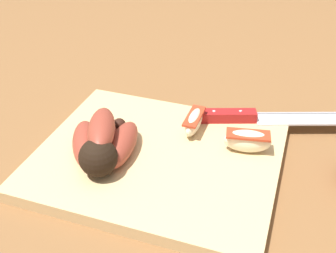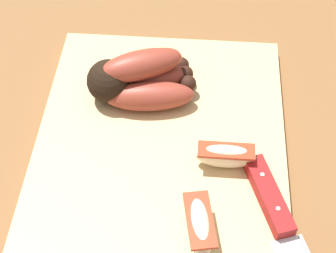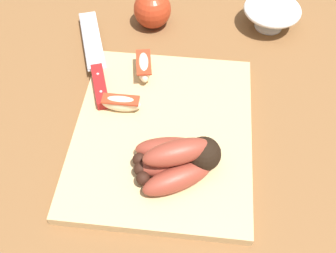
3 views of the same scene
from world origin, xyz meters
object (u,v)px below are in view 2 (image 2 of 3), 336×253
apple_wedge_near (226,156)px  banana_bunch (139,78)px  chefs_knife (286,235)px  apple_wedge_middle (199,225)px

apple_wedge_near → banana_bunch: bearing=45.6°
apple_wedge_near → chefs_knife: bearing=-144.1°
banana_bunch → chefs_knife: bearing=-138.4°
banana_bunch → chefs_knife: banana_bunch is taller
apple_wedge_middle → apple_wedge_near: bearing=-16.3°
chefs_knife → apple_wedge_near: 0.11m
apple_wedge_near → apple_wedge_middle: size_ratio=0.94×
apple_wedge_near → apple_wedge_middle: (-0.09, 0.03, 0.00)m
apple_wedge_near → apple_wedge_middle: 0.10m
banana_bunch → chefs_knife: 0.27m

